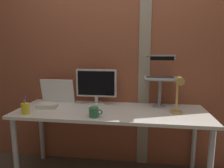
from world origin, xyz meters
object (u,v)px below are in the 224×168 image
object	(u,v)px
desk_lamp	(178,91)
coffee_mug	(94,112)
laptop	(160,71)
whiteboard_panel	(58,91)
pen_cup	(25,109)
monitor	(96,85)

from	to	relation	value
desk_lamp	coffee_mug	distance (m)	0.79
laptop	whiteboard_panel	bearing A→B (deg)	-177.51
desk_lamp	pen_cup	xyz separation A→B (m)	(-1.42, -0.17, -0.17)
desk_lamp	monitor	bearing A→B (deg)	162.52
whiteboard_panel	desk_lamp	bearing A→B (deg)	-12.60
monitor	laptop	distance (m)	0.70
monitor	pen_cup	world-z (taller)	monitor
whiteboard_panel	coffee_mug	size ratio (longest dim) A/B	3.10
whiteboard_panel	laptop	bearing A→B (deg)	2.49
laptop	pen_cup	bearing A→B (deg)	-158.19
monitor	whiteboard_panel	world-z (taller)	monitor
laptop	whiteboard_panel	distance (m)	1.17
desk_lamp	coffee_mug	xyz separation A→B (m)	(-0.75, -0.17, -0.18)
monitor	laptop	size ratio (longest dim) A/B	1.35
monitor	whiteboard_panel	size ratio (longest dim) A/B	1.15
pen_cup	coffee_mug	bearing A→B (deg)	0.01
coffee_mug	pen_cup	bearing A→B (deg)	-179.99
pen_cup	coffee_mug	distance (m)	0.66
monitor	desk_lamp	distance (m)	0.86
desk_lamp	pen_cup	distance (m)	1.44
monitor	coffee_mug	world-z (taller)	monitor
whiteboard_panel	desk_lamp	world-z (taller)	desk_lamp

